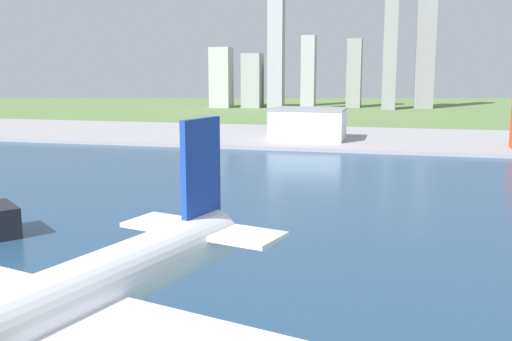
{
  "coord_description": "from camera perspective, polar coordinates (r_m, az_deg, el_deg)",
  "views": [
    {
      "loc": [
        33.99,
        52.29,
        53.01
      ],
      "look_at": [
        -0.82,
        195.66,
        27.21
      ],
      "focal_mm": 42.0,
      "sensor_mm": 36.0,
      "label": 1
    }
  ],
  "objects": [
    {
      "name": "distant_skyline",
      "position": [
        774.63,
        6.24,
        10.06
      ],
      "size": [
        279.39,
        75.29,
        150.15
      ],
      "color": "#A9ADA9",
      "rests_on": "ground"
    },
    {
      "name": "airplane_landing",
      "position": [
        35.81,
        -22.35,
        -13.59
      ],
      "size": [
        37.99,
        44.58,
        13.83
      ],
      "color": "white"
    },
    {
      "name": "industrial_pier",
      "position": [
        442.07,
        9.16,
        3.07
      ],
      "size": [
        840.0,
        140.0,
        2.5
      ],
      "primitive_type": "cube",
      "color": "#979598",
      "rests_on": "ground"
    },
    {
      "name": "warehouse_main",
      "position": [
        418.91,
        4.98,
        4.45
      ],
      "size": [
        50.93,
        37.15,
        21.74
      ],
      "color": "white",
      "rests_on": "industrial_pier"
    },
    {
      "name": "ground_plane",
      "position": [
        255.59,
        5.71,
        -2.1
      ],
      "size": [
        2400.0,
        2400.0,
        0.0
      ],
      "primitive_type": "plane",
      "color": "#5D7942"
    },
    {
      "name": "water_bay",
      "position": [
        197.97,
        3.28,
        -5.61
      ],
      "size": [
        840.0,
        360.0,
        0.15
      ],
      "primitive_type": "cube",
      "color": "navy",
      "rests_on": "ground"
    }
  ]
}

